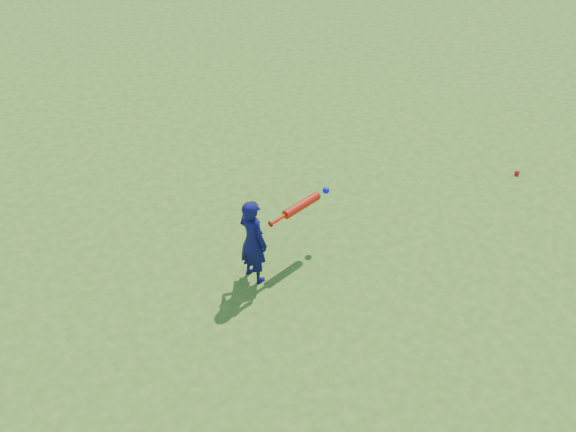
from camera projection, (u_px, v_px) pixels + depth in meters
name	position (u px, v px, depth m)	size (l,w,h in m)	color
ground	(324.00, 286.00, 6.69)	(80.00, 80.00, 0.00)	#396919
child	(253.00, 241.00, 6.49)	(0.36, 0.24, 0.99)	#0E0E43
ground_ball_red	(517.00, 172.00, 8.28)	(0.07, 0.07, 0.07)	red
bat_swing	(304.00, 204.00, 6.75)	(0.84, 0.34, 0.10)	red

